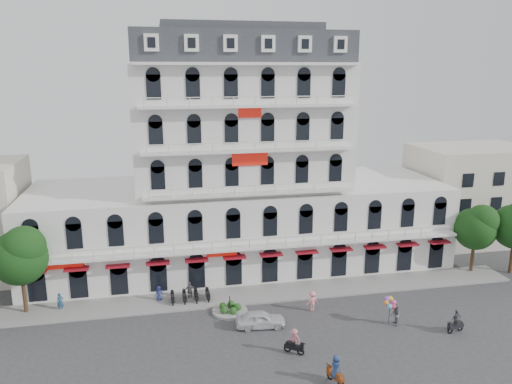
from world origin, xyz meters
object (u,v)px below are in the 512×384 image
(rider_east, at_px, (336,369))
(balloon_vendor, at_px, (394,311))
(parked_car, at_px, (260,319))
(rider_center, at_px, (294,341))
(rider_northeast, at_px, (456,321))

(rider_east, height_order, balloon_vendor, balloon_vendor)
(parked_car, height_order, rider_east, rider_east)
(parked_car, distance_m, rider_center, 4.82)
(rider_northeast, distance_m, rider_center, 14.10)
(parked_car, relative_size, rider_east, 1.92)
(balloon_vendor, bearing_deg, rider_northeast, -25.68)
(rider_east, bearing_deg, rider_center, 0.74)
(parked_car, xyz_separation_m, rider_east, (3.51, -8.70, 0.38))
(rider_center, xyz_separation_m, balloon_vendor, (9.55, 2.61, 0.16))
(parked_car, bearing_deg, rider_center, -154.08)
(rider_center, bearing_deg, balloon_vendor, 51.93)
(rider_east, relative_size, rider_center, 1.04)
(balloon_vendor, bearing_deg, rider_east, -138.65)
(rider_center, bearing_deg, rider_northeast, 38.38)
(rider_east, distance_m, balloon_vendor, 10.30)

